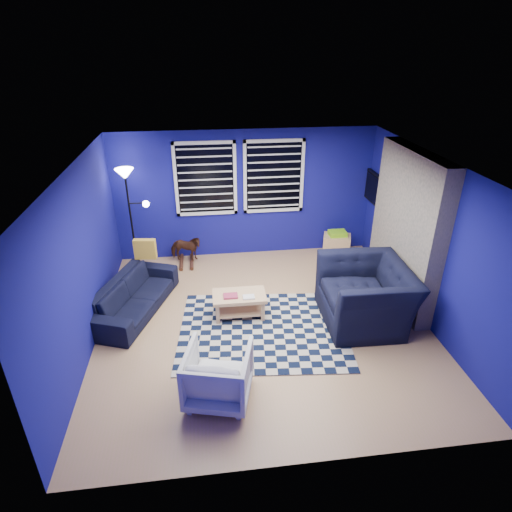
{
  "coord_description": "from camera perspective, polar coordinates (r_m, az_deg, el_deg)",
  "views": [
    {
      "loc": [
        -0.81,
        -5.4,
        3.95
      ],
      "look_at": [
        -0.07,
        0.3,
        1.03
      ],
      "focal_mm": 30.0,
      "sensor_mm": 36.0,
      "label": 1
    }
  ],
  "objects": [
    {
      "name": "window_left",
      "position": [
        8.21,
        -6.74,
        10.12
      ],
      "size": [
        1.17,
        0.06,
        1.42
      ],
      "color": "black",
      "rests_on": "wall_back"
    },
    {
      "name": "cabinet",
      "position": [
        8.8,
        10.68,
        1.49
      ],
      "size": [
        0.62,
        0.5,
        0.53
      ],
      "rotation": [
        0.0,
        0.0,
        -0.32
      ],
      "color": "tan",
      "rests_on": "floor"
    },
    {
      "name": "floor",
      "position": [
        6.74,
        0.97,
        -8.93
      ],
      "size": [
        5.0,
        5.0,
        0.0
      ],
      "primitive_type": "plane",
      "color": "tan",
      "rests_on": "ground"
    },
    {
      "name": "wall_back",
      "position": [
        8.39,
        -1.45,
        8.16
      ],
      "size": [
        5.0,
        0.0,
        5.0
      ],
      "primitive_type": "plane",
      "rotation": [
        1.57,
        0.0,
        0.0
      ],
      "color": "navy",
      "rests_on": "floor"
    },
    {
      "name": "rug",
      "position": [
        6.6,
        0.9,
        -9.77
      ],
      "size": [
        2.68,
        2.24,
        0.02
      ],
      "primitive_type": "cube",
      "rotation": [
        0.0,
        0.0,
        -0.1
      ],
      "color": "black",
      "rests_on": "floor"
    },
    {
      "name": "coffee_table",
      "position": [
        6.75,
        -2.25,
        -5.95
      ],
      "size": [
        0.83,
        0.49,
        0.42
      ],
      "rotation": [
        0.0,
        0.0,
        -0.01
      ],
      "color": "tan",
      "rests_on": "rug"
    },
    {
      "name": "floor_lamp",
      "position": [
        7.99,
        -16.71,
        8.65
      ],
      "size": [
        0.53,
        0.33,
        1.95
      ],
      "color": "black",
      "rests_on": "floor"
    },
    {
      "name": "window_right",
      "position": [
        8.32,
        2.39,
        10.51
      ],
      "size": [
        1.17,
        0.06,
        1.42
      ],
      "color": "black",
      "rests_on": "wall_back"
    },
    {
      "name": "fireplace",
      "position": [
        7.24,
        19.27,
        3.02
      ],
      "size": [
        0.65,
        2.0,
        2.5
      ],
      "color": "gray",
      "rests_on": "floor"
    },
    {
      "name": "tv",
      "position": [
        8.48,
        15.77,
        8.43
      ],
      "size": [
        0.07,
        1.0,
        0.58
      ],
      "color": "black",
      "rests_on": "wall_right"
    },
    {
      "name": "armchair_big",
      "position": [
        6.78,
        14.41,
        -4.98
      ],
      "size": [
        1.45,
        1.28,
        0.93
      ],
      "primitive_type": "imported",
      "rotation": [
        0.0,
        0.0,
        -1.59
      ],
      "color": "black",
      "rests_on": "floor"
    },
    {
      "name": "wall_right",
      "position": [
        6.89,
        22.11,
        1.77
      ],
      "size": [
        0.0,
        5.0,
        5.0
      ],
      "primitive_type": "plane",
      "rotation": [
        1.57,
        0.0,
        -1.57
      ],
      "color": "navy",
      "rests_on": "floor"
    },
    {
      "name": "wall_left",
      "position": [
        6.27,
        -22.18,
        -0.72
      ],
      "size": [
        0.0,
        5.0,
        5.0
      ],
      "primitive_type": "plane",
      "rotation": [
        1.57,
        0.0,
        1.57
      ],
      "color": "navy",
      "rests_on": "floor"
    },
    {
      "name": "ceiling",
      "position": [
        5.65,
        1.16,
        12.07
      ],
      "size": [
        5.0,
        5.0,
        0.0
      ],
      "primitive_type": "plane",
      "rotation": [
        3.14,
        0.0,
        0.0
      ],
      "color": "white",
      "rests_on": "wall_back"
    },
    {
      "name": "sofa",
      "position": [
        7.16,
        -15.95,
        -5.11
      ],
      "size": [
        2.04,
        1.35,
        0.55
      ],
      "primitive_type": "imported",
      "rotation": [
        0.0,
        0.0,
        1.22
      ],
      "color": "black",
      "rests_on": "floor"
    },
    {
      "name": "throw_pillow",
      "position": [
        7.59,
        -14.57,
        0.91
      ],
      "size": [
        0.38,
        0.16,
        0.35
      ],
      "primitive_type": "cube",
      "rotation": [
        0.0,
        0.0,
        -0.13
      ],
      "color": "gold",
      "rests_on": "sofa"
    },
    {
      "name": "rocking_horse",
      "position": [
        8.39,
        -9.37,
        1.01
      ],
      "size": [
        0.41,
        0.67,
        0.52
      ],
      "primitive_type": "imported",
      "rotation": [
        0.0,
        0.0,
        1.35
      ],
      "color": "#462B16",
      "rests_on": "floor"
    },
    {
      "name": "armchair_bent",
      "position": [
        5.35,
        -5.05,
        -15.46
      ],
      "size": [
        0.93,
        0.95,
        0.71
      ],
      "primitive_type": "imported",
      "rotation": [
        0.0,
        0.0,
        2.89
      ],
      "color": "gray",
      "rests_on": "floor"
    }
  ]
}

